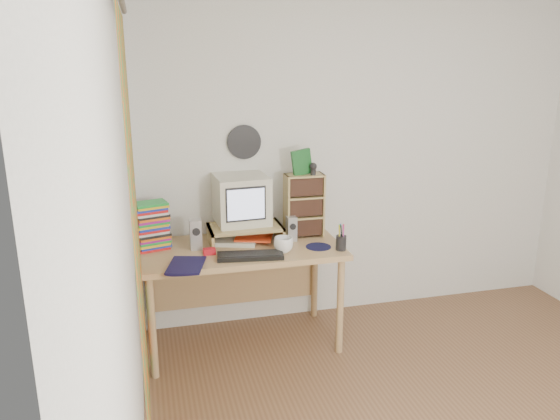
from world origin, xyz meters
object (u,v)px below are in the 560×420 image
desk (240,262)px  dvd_stack (152,228)px  cd_rack (304,205)px  diary (169,264)px  crt_monitor (242,201)px  keyboard (250,256)px  mug (283,245)px

desk → dvd_stack: (-0.59, 0.05, 0.28)m
cd_rack → diary: size_ratio=1.77×
desk → crt_monitor: (0.04, 0.09, 0.43)m
keyboard → cd_rack: (0.47, 0.35, 0.22)m
keyboard → mug: (0.24, 0.05, 0.04)m
crt_monitor → diary: crt_monitor is taller
keyboard → crt_monitor: bearing=94.4°
crt_monitor → mug: (0.22, -0.32, -0.24)m
crt_monitor → keyboard: size_ratio=0.84×
crt_monitor → keyboard: crt_monitor is taller
mug → dvd_stack: bearing=161.4°
crt_monitor → dvd_stack: bearing=179.5°
crt_monitor → mug: 0.46m
desk → cd_rack: bearing=7.2°
crt_monitor → dvd_stack: 0.65m
desk → mug: bearing=-41.9°
desk → dvd_stack: 0.66m
crt_monitor → dvd_stack: (-0.64, -0.03, -0.14)m
diary → crt_monitor: bearing=52.1°
dvd_stack → diary: bearing=-92.2°
keyboard → cd_rack: 0.63m
desk → crt_monitor: 0.44m
crt_monitor → cd_rack: (0.45, -0.02, -0.06)m
crt_monitor → cd_rack: bearing=-6.6°
desk → diary: diary is taller
keyboard → dvd_stack: (-0.62, 0.34, 0.14)m
dvd_stack → mug: dvd_stack is taller
desk → mug: 0.40m
crt_monitor → diary: bearing=-146.6°
mug → crt_monitor: bearing=124.2°
keyboard → mug: 0.25m
keyboard → dvd_stack: size_ratio=1.45×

